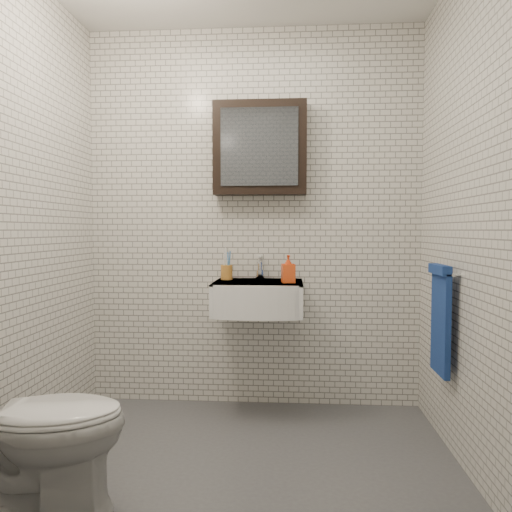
# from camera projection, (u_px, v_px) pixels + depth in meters

# --- Properties ---
(ground) EXTENTS (2.20, 2.00, 0.01)m
(ground) POSITION_uv_depth(u_px,v_px,m) (237.00, 473.00, 2.39)
(ground) COLOR #46484E
(ground) RESTS_ON ground
(room_shell) EXTENTS (2.22, 2.02, 2.51)m
(room_shell) POSITION_uv_depth(u_px,v_px,m) (237.00, 167.00, 2.32)
(room_shell) COLOR silver
(room_shell) RESTS_ON ground
(washbasin) EXTENTS (0.55, 0.50, 0.20)m
(washbasin) POSITION_uv_depth(u_px,v_px,m) (258.00, 297.00, 3.08)
(washbasin) COLOR white
(washbasin) RESTS_ON room_shell
(faucet) EXTENTS (0.06, 0.20, 0.15)m
(faucet) POSITION_uv_depth(u_px,v_px,m) (260.00, 269.00, 3.27)
(faucet) COLOR silver
(faucet) RESTS_ON washbasin
(mirror_cabinet) EXTENTS (0.60, 0.15, 0.60)m
(mirror_cabinet) POSITION_uv_depth(u_px,v_px,m) (260.00, 148.00, 3.22)
(mirror_cabinet) COLOR black
(mirror_cabinet) RESTS_ON room_shell
(towel_rail) EXTENTS (0.09, 0.30, 0.58)m
(towel_rail) POSITION_uv_depth(u_px,v_px,m) (441.00, 315.00, 2.63)
(towel_rail) COLOR silver
(towel_rail) RESTS_ON room_shell
(toothbrush_cup) EXTENTS (0.09, 0.09, 0.21)m
(toothbrush_cup) POSITION_uv_depth(u_px,v_px,m) (227.00, 272.00, 3.24)
(toothbrush_cup) COLOR #BE7D2F
(toothbrush_cup) RESTS_ON washbasin
(soap_bottle) EXTENTS (0.09, 0.09, 0.17)m
(soap_bottle) POSITION_uv_depth(u_px,v_px,m) (288.00, 269.00, 3.04)
(soap_bottle) COLOR orange
(soap_bottle) RESTS_ON washbasin
(toilet) EXTENTS (0.83, 0.60, 0.77)m
(toilet) POSITION_uv_depth(u_px,v_px,m) (29.00, 425.00, 2.02)
(toilet) COLOR silver
(toilet) RESTS_ON ground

